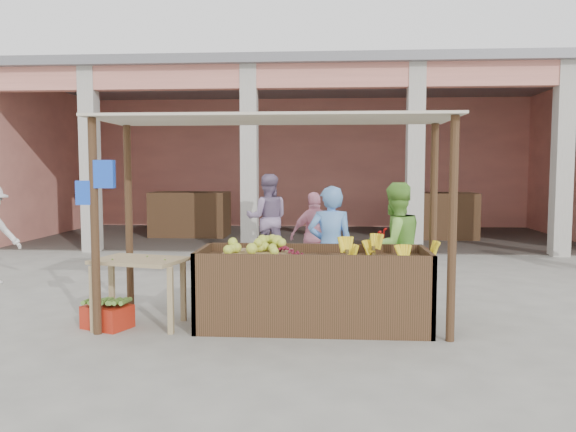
# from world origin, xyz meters

# --- Properties ---
(ground) EXTENTS (60.00, 60.00, 0.00)m
(ground) POSITION_xyz_m (0.00, 0.00, 0.00)
(ground) COLOR slate
(ground) RESTS_ON ground
(market_building) EXTENTS (14.40, 6.40, 4.20)m
(market_building) POSITION_xyz_m (0.05, 8.93, 2.70)
(market_building) COLOR #E88E79
(market_building) RESTS_ON ground
(fruit_stall) EXTENTS (2.60, 0.95, 0.80)m
(fruit_stall) POSITION_xyz_m (0.50, 0.00, 0.40)
(fruit_stall) COLOR #4E311F
(fruit_stall) RESTS_ON ground
(stall_awning) EXTENTS (4.09, 1.35, 2.39)m
(stall_awning) POSITION_xyz_m (-0.01, 0.06, 1.98)
(stall_awning) COLOR #4E311F
(stall_awning) RESTS_ON ground
(banana_heap) EXTENTS (1.08, 0.59, 0.20)m
(banana_heap) POSITION_xyz_m (1.32, -0.01, 0.90)
(banana_heap) COLOR #FFF520
(banana_heap) RESTS_ON fruit_stall
(melon_tray) EXTENTS (0.77, 0.67, 0.20)m
(melon_tray) POSITION_xyz_m (-0.14, -0.04, 0.90)
(melon_tray) COLOR olive
(melon_tray) RESTS_ON fruit_stall
(berry_heap) EXTENTS (0.49, 0.40, 0.16)m
(berry_heap) POSITION_xyz_m (0.18, -0.05, 0.88)
(berry_heap) COLOR maroon
(berry_heap) RESTS_ON fruit_stall
(side_table) EXTENTS (1.10, 0.86, 0.79)m
(side_table) POSITION_xyz_m (-1.48, -0.12, 0.65)
(side_table) COLOR tan
(side_table) RESTS_ON ground
(papaya_pile) EXTENTS (0.76, 0.43, 0.22)m
(papaya_pile) POSITION_xyz_m (-1.48, -0.12, 0.89)
(papaya_pile) COLOR #418C2D
(papaya_pile) RESTS_ON side_table
(red_crate) EXTENTS (0.60, 0.52, 0.26)m
(red_crate) POSITION_xyz_m (-1.83, -0.21, 0.13)
(red_crate) COLOR #B02412
(red_crate) RESTS_ON ground
(plantain_bundle) EXTENTS (0.41, 0.29, 0.08)m
(plantain_bundle) POSITION_xyz_m (-1.83, -0.21, 0.30)
(plantain_bundle) COLOR #5B8C32
(plantain_bundle) RESTS_ON red_crate
(produce_sacks) EXTENTS (1.08, 0.81, 0.66)m
(produce_sacks) POSITION_xyz_m (2.45, 5.57, 0.33)
(produce_sacks) COLOR maroon
(produce_sacks) RESTS_ON ground
(vendor_blue) EXTENTS (0.65, 0.48, 1.70)m
(vendor_blue) POSITION_xyz_m (0.70, 0.80, 0.85)
(vendor_blue) COLOR #649EEC
(vendor_blue) RESTS_ON ground
(vendor_green) EXTENTS (0.96, 0.80, 1.72)m
(vendor_green) POSITION_xyz_m (1.52, 0.87, 0.86)
(vendor_green) COLOR #85D14C
(vendor_green) RESTS_ON ground
(motorcycle) EXTENTS (1.10, 1.94, 0.96)m
(motorcycle) POSITION_xyz_m (1.03, 2.12, 0.48)
(motorcycle) COLOR #9F0C09
(motorcycle) RESTS_ON ground
(shopper_b) EXTENTS (1.01, 0.78, 1.53)m
(shopper_b) POSITION_xyz_m (0.47, 2.80, 0.77)
(shopper_b) COLOR pink
(shopper_b) RESTS_ON ground
(shopper_f) EXTENTS (0.97, 0.63, 1.88)m
(shopper_f) POSITION_xyz_m (-0.49, 4.46, 0.94)
(shopper_f) COLOR gray
(shopper_f) RESTS_ON ground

